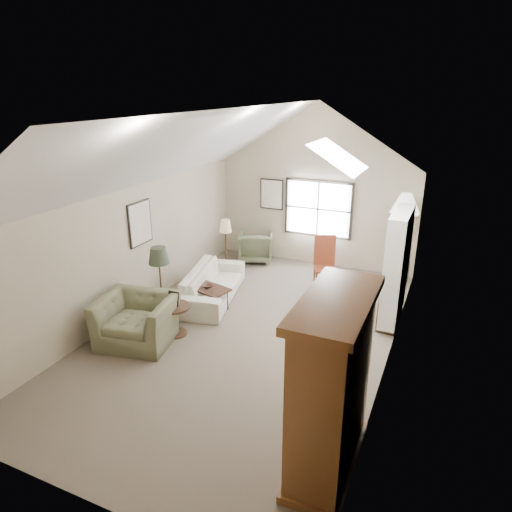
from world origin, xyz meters
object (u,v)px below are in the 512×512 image
at_px(sofa, 213,284).
at_px(side_table, 175,320).
at_px(armoire, 331,387).
at_px(armchair_near, 137,320).
at_px(armchair_far, 256,246).
at_px(side_chair, 325,264).
at_px(coffee_table, 208,297).

xyz_separation_m(sofa, side_table, (0.10, -1.60, -0.05)).
relative_size(armoire, armchair_near, 1.70).
distance_m(armchair_near, armchair_far, 4.56).
relative_size(armoire, side_chair, 1.80).
bearing_deg(side_chair, sofa, -168.80).
bearing_deg(armoire, sofa, 135.20).
bearing_deg(side_table, armoire, -28.80).
xyz_separation_m(armchair_far, coffee_table, (0.21, -2.90, -0.16)).
height_order(side_table, side_chair, side_chair).
bearing_deg(coffee_table, sofa, 105.45).
relative_size(armchair_near, armchair_far, 1.50).
distance_m(sofa, side_table, 1.60).
relative_size(coffee_table, side_table, 1.57).
relative_size(sofa, side_table, 3.99).
distance_m(armchair_near, side_table, 0.68).
distance_m(sofa, side_chair, 2.51).
relative_size(coffee_table, side_chair, 0.74).
bearing_deg(sofa, coffee_table, -177.44).
bearing_deg(armchair_far, armoire, 100.52).
height_order(armchair_near, side_chair, side_chair).
bearing_deg(armoire, side_table, 151.20).
height_order(coffee_table, side_chair, side_chair).
bearing_deg(sofa, armoire, -147.69).
relative_size(armchair_far, coffee_table, 0.95).
distance_m(sofa, armchair_far, 2.47).
bearing_deg(coffee_table, side_table, -90.84).
xyz_separation_m(armoire, coffee_table, (-3.37, 3.04, -0.87)).
bearing_deg(sofa, armchair_far, -10.63).
xyz_separation_m(armoire, side_chair, (-1.43, 4.88, -0.49)).
height_order(armoire, sofa, armoire).
height_order(sofa, side_table, sofa).
relative_size(armoire, armchair_far, 2.56).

